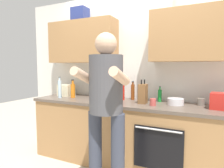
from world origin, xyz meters
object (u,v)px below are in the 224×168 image
at_px(bottle_juice, 73,90).
at_px(grocery_bag_rice, 66,90).
at_px(grocery_bag_bread, 105,93).
at_px(knife_block, 143,94).
at_px(bottle_soda, 160,96).
at_px(bottle_hotsauce, 123,91).
at_px(cup_stoneware, 201,102).
at_px(grocery_bag_crisps, 221,101).
at_px(bottle_vinegar, 133,92).
at_px(bottle_water, 60,89).
at_px(mixing_bowl, 176,102).
at_px(cup_ceramic, 153,102).
at_px(bottle_soy, 93,89).
at_px(person_standing, 106,103).

relative_size(bottle_juice, grocery_bag_rice, 1.27).
relative_size(grocery_bag_rice, grocery_bag_bread, 1.05).
xyz_separation_m(bottle_juice, knife_block, (1.12, 0.01, 0.01)).
bearing_deg(bottle_soda, bottle_hotsauce, -172.39).
height_order(cup_stoneware, grocery_bag_rice, grocery_bag_rice).
height_order(knife_block, grocery_bag_crisps, knife_block).
distance_m(bottle_vinegar, grocery_bag_rice, 1.13).
distance_m(bottle_water, mixing_bowl, 1.72).
distance_m(bottle_juice, grocery_bag_crisps, 2.03).
relative_size(cup_ceramic, grocery_bag_bread, 0.40).
bearing_deg(bottle_water, cup_stoneware, 7.92).
xyz_separation_m(bottle_water, bottle_vinegar, (1.08, 0.32, -0.02)).
height_order(bottle_hotsauce, bottle_soy, bottle_soy).
distance_m(person_standing, bottle_soda, 1.02).
distance_m(bottle_water, cup_stoneware, 2.02).
bearing_deg(bottle_hotsauce, bottle_juice, -168.92).
bearing_deg(grocery_bag_bread, grocery_bag_crisps, -1.02).
distance_m(bottle_vinegar, knife_block, 0.30).
height_order(mixing_bowl, grocery_bag_crisps, grocery_bag_crisps).
xyz_separation_m(person_standing, bottle_hotsauce, (-0.18, 0.89, 0.01)).
xyz_separation_m(bottle_juice, mixing_bowl, (1.53, 0.10, -0.08)).
height_order(bottle_juice, grocery_bag_bread, bottle_juice).
relative_size(person_standing, bottle_juice, 5.99).
bearing_deg(grocery_bag_rice, bottle_soy, 5.54).
distance_m(bottle_juice, cup_ceramic, 1.28).
relative_size(bottle_soy, grocery_bag_crisps, 1.42).
bearing_deg(bottle_vinegar, bottle_soda, -0.33).
xyz_separation_m(person_standing, grocery_bag_rice, (-1.17, 0.84, -0.03)).
height_order(bottle_soy, cup_stoneware, bottle_soy).
relative_size(bottle_water, cup_stoneware, 3.61).
xyz_separation_m(bottle_water, cup_ceramic, (1.45, 0.02, -0.10)).
relative_size(bottle_soy, bottle_vinegar, 1.15).
height_order(bottle_soda, grocery_bag_crisps, bottle_soda).
height_order(bottle_water, grocery_bag_bread, bottle_water).
bearing_deg(grocery_bag_rice, bottle_soda, 4.23).
bearing_deg(bottle_soda, person_standing, -109.96).
height_order(bottle_vinegar, grocery_bag_crisps, bottle_vinegar).
bearing_deg(grocery_bag_crisps, bottle_water, -176.53).
bearing_deg(person_standing, bottle_juice, 142.40).
bearing_deg(person_standing, mixing_bowl, 55.36).
bearing_deg(grocery_bag_rice, person_standing, -35.79).
bearing_deg(bottle_soy, grocery_bag_rice, -174.46).
relative_size(bottle_juice, bottle_vinegar, 1.06).
relative_size(knife_block, grocery_bag_crisps, 1.45).
xyz_separation_m(bottle_soy, bottle_soda, (1.03, 0.06, -0.05)).
bearing_deg(knife_block, bottle_soda, 50.04).
xyz_separation_m(bottle_vinegar, knife_block, (0.21, -0.22, 0.01)).
distance_m(bottle_soy, bottle_vinegar, 0.64).
bearing_deg(grocery_bag_crisps, bottle_hotsauce, 174.61).
bearing_deg(bottle_soda, grocery_bag_crisps, -14.49).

